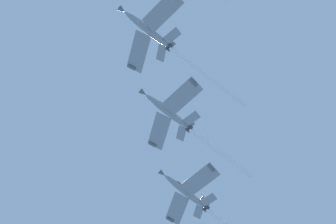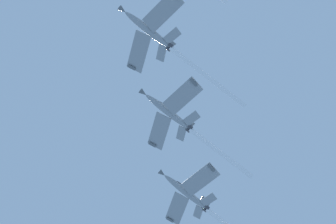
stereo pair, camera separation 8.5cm
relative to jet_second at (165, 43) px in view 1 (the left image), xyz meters
name	(u,v)px [view 1 (the left image)]	position (x,y,z in m)	size (l,w,h in m)	color
jet_second	(165,43)	(0.00, 0.00, 0.00)	(23.20, 23.33, 16.11)	gray
jet_third	(183,124)	(0.91, -16.41, -6.00)	(21.66, 21.49, 14.72)	gray
jet_fourth	(202,205)	(1.86, -35.15, -12.32)	(22.85, 22.79, 15.37)	gray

